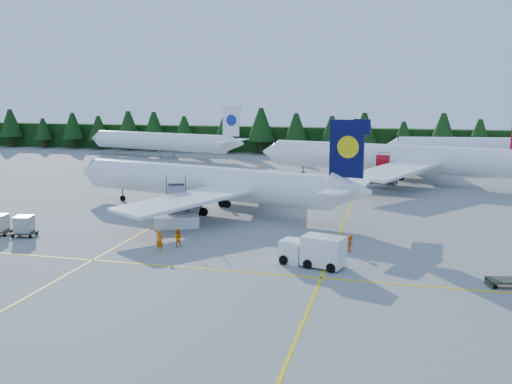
% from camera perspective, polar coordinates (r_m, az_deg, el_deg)
% --- Properties ---
extents(ground, '(320.00, 320.00, 0.00)m').
position_cam_1_polar(ground, '(52.42, 0.84, -6.04)').
color(ground, gray).
rests_on(ground, ground).
extents(taxi_stripe_a, '(0.25, 120.00, 0.01)m').
position_cam_1_polar(taxi_stripe_a, '(74.98, -6.15, -1.11)').
color(taxi_stripe_a, yellow).
rests_on(taxi_stripe_a, ground).
extents(taxi_stripe_b, '(0.25, 120.00, 0.01)m').
position_cam_1_polar(taxi_stripe_b, '(70.77, 9.26, -1.87)').
color(taxi_stripe_b, yellow).
rests_on(taxi_stripe_b, ground).
extents(taxi_stripe_cross, '(80.00, 0.25, 0.01)m').
position_cam_1_polar(taxi_stripe_cross, '(46.86, -0.83, -8.04)').
color(taxi_stripe_cross, yellow).
rests_on(taxi_stripe_cross, ground).
extents(treeline_hedge, '(220.00, 4.00, 6.00)m').
position_cam_1_polar(treeline_hedge, '(132.03, 8.93, 5.05)').
color(treeline_hedge, black).
rests_on(treeline_hedge, ground).
extents(airliner_navy, '(39.02, 31.72, 11.55)m').
position_cam_1_polar(airliner_navy, '(70.27, -5.80, 1.01)').
color(airliner_navy, white).
rests_on(airliner_navy, ground).
extents(airliner_red, '(43.24, 35.25, 12.69)m').
position_cam_1_polar(airliner_red, '(93.67, 12.42, 3.34)').
color(airliner_red, white).
rests_on(airliner_red, ground).
extents(airliner_far_left, '(38.33, 11.80, 11.31)m').
position_cam_1_polar(airliner_far_left, '(126.65, -10.03, 5.05)').
color(airliner_far_left, white).
rests_on(airliner_far_left, ground).
extents(airliner_far_right, '(40.29, 9.47, 11.76)m').
position_cam_1_polar(airliner_far_right, '(117.68, 21.76, 4.16)').
color(airliner_far_right, white).
rests_on(airliner_far_right, ground).
extents(airstairs, '(5.53, 7.26, 4.29)m').
position_cam_1_polar(airstairs, '(62.59, -7.94, -2.56)').
color(airstairs, white).
rests_on(airstairs, ground).
extents(service_truck, '(5.81, 3.43, 2.65)m').
position_cam_1_polar(service_truck, '(48.51, 5.65, -5.83)').
color(service_truck, white).
rests_on(service_truck, ground).
extents(uld_pair, '(5.53, 2.17, 1.77)m').
position_cam_1_polar(uld_pair, '(63.04, -23.27, -2.98)').
color(uld_pair, '#373B2B').
rests_on(uld_pair, ground).
extents(crew_a, '(0.74, 0.49, 2.01)m').
position_cam_1_polar(crew_a, '(53.09, -9.60, -4.86)').
color(crew_a, '#FF5B05').
rests_on(crew_a, ground).
extents(crew_b, '(0.90, 0.74, 1.72)m').
position_cam_1_polar(crew_b, '(54.49, -7.82, -4.56)').
color(crew_b, orange).
rests_on(crew_b, ground).
extents(crew_c, '(0.63, 0.77, 1.60)m').
position_cam_1_polar(crew_c, '(53.02, 9.40, -5.10)').
color(crew_c, '#D54404').
rests_on(crew_c, ground).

